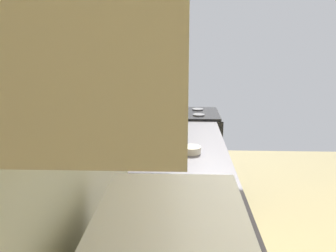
% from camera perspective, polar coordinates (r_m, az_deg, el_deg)
% --- Properties ---
extents(wall_back, '(4.31, 0.12, 2.80)m').
position_cam_1_polar(wall_back, '(1.85, -9.02, 6.58)').
color(wall_back, beige).
rests_on(wall_back, ground_plane).
extents(oven_range, '(0.60, 0.68, 1.07)m').
position_cam_1_polar(oven_range, '(3.68, 2.68, -4.72)').
color(oven_range, black).
rests_on(oven_range, ground_plane).
extents(bowl, '(0.12, 0.12, 0.04)m').
position_cam_1_polar(bowl, '(2.39, 3.65, -3.64)').
color(bowl, silver).
rests_on(bowl, counter_run).
extents(kettle, '(0.18, 0.13, 0.17)m').
position_cam_1_polar(kettle, '(1.58, 4.36, -11.21)').
color(kettle, red).
rests_on(kettle, counter_run).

